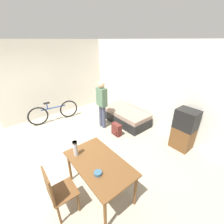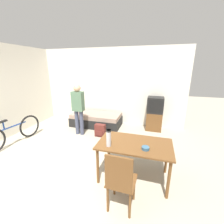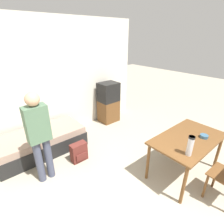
{
  "view_description": "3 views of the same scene",
  "coord_description": "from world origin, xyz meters",
  "px_view_note": "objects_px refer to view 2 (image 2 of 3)",
  "views": [
    {
      "loc": [
        3.24,
        -0.39,
        2.69
      ],
      "look_at": [
        0.56,
        1.79,
        1.01
      ],
      "focal_mm": 24.0,
      "sensor_mm": 36.0,
      "label": 1
    },
    {
      "loc": [
        1.86,
        -1.76,
        2.07
      ],
      "look_at": [
        0.79,
        1.82,
        0.93
      ],
      "focal_mm": 24.0,
      "sensor_mm": 36.0,
      "label": 2
    },
    {
      "loc": [
        -1.01,
        -0.39,
        2.31
      ],
      "look_at": [
        0.89,
        1.86,
        1.0
      ],
      "focal_mm": 28.0,
      "sensor_mm": 36.0,
      "label": 3
    }
  ],
  "objects_px": {
    "dining_table": "(135,147)",
    "thermos_flask": "(109,137)",
    "daybed": "(96,120)",
    "backpack": "(100,130)",
    "bicycle": "(13,133)",
    "person_standing": "(78,107)",
    "wooden_chair": "(120,180)",
    "mate_bowl": "(145,148)",
    "tv": "(155,114)"
  },
  "relations": [
    {
      "from": "daybed",
      "to": "dining_table",
      "type": "xyz_separation_m",
      "value": [
        1.7,
        -2.28,
        0.43
      ]
    },
    {
      "from": "daybed",
      "to": "mate_bowl",
      "type": "height_order",
      "value": "mate_bowl"
    },
    {
      "from": "wooden_chair",
      "to": "dining_table",
      "type": "bearing_deg",
      "value": 83.61
    },
    {
      "from": "tv",
      "to": "bicycle",
      "type": "xyz_separation_m",
      "value": [
        -3.66,
        -2.13,
        -0.22
      ]
    },
    {
      "from": "daybed",
      "to": "backpack",
      "type": "distance_m",
      "value": 0.91
    },
    {
      "from": "dining_table",
      "to": "backpack",
      "type": "distance_m",
      "value": 2.0
    },
    {
      "from": "bicycle",
      "to": "thermos_flask",
      "type": "bearing_deg",
      "value": -11.2
    },
    {
      "from": "tv",
      "to": "mate_bowl",
      "type": "distance_m",
      "value": 2.65
    },
    {
      "from": "mate_bowl",
      "to": "daybed",
      "type": "bearing_deg",
      "value": 127.97
    },
    {
      "from": "wooden_chair",
      "to": "backpack",
      "type": "xyz_separation_m",
      "value": [
        -1.17,
        2.25,
        -0.36
      ]
    },
    {
      "from": "wooden_chair",
      "to": "person_standing",
      "type": "bearing_deg",
      "value": 129.8
    },
    {
      "from": "wooden_chair",
      "to": "backpack",
      "type": "bearing_deg",
      "value": 117.41
    },
    {
      "from": "dining_table",
      "to": "bicycle",
      "type": "height_order",
      "value": "bicycle"
    },
    {
      "from": "thermos_flask",
      "to": "backpack",
      "type": "relative_size",
      "value": 0.79
    },
    {
      "from": "wooden_chair",
      "to": "backpack",
      "type": "distance_m",
      "value": 2.56
    },
    {
      "from": "dining_table",
      "to": "thermos_flask",
      "type": "relative_size",
      "value": 4.33
    },
    {
      "from": "bicycle",
      "to": "thermos_flask",
      "type": "xyz_separation_m",
      "value": [
        2.93,
        -0.58,
        0.56
      ]
    },
    {
      "from": "bicycle",
      "to": "person_standing",
      "type": "bearing_deg",
      "value": 37.5
    },
    {
      "from": "bicycle",
      "to": "backpack",
      "type": "distance_m",
      "value": 2.39
    },
    {
      "from": "tv",
      "to": "thermos_flask",
      "type": "relative_size",
      "value": 3.68
    },
    {
      "from": "wooden_chair",
      "to": "thermos_flask",
      "type": "xyz_separation_m",
      "value": [
        -0.34,
        0.54,
        0.36
      ]
    },
    {
      "from": "person_standing",
      "to": "backpack",
      "type": "relative_size",
      "value": 4.07
    },
    {
      "from": "tv",
      "to": "person_standing",
      "type": "bearing_deg",
      "value": -155.19
    },
    {
      "from": "bicycle",
      "to": "backpack",
      "type": "bearing_deg",
      "value": 28.4
    },
    {
      "from": "bicycle",
      "to": "person_standing",
      "type": "xyz_separation_m",
      "value": [
        1.43,
        1.1,
        0.56
      ]
    },
    {
      "from": "person_standing",
      "to": "backpack",
      "type": "xyz_separation_m",
      "value": [
        0.67,
        0.04,
        -0.72
      ]
    },
    {
      "from": "bicycle",
      "to": "backpack",
      "type": "height_order",
      "value": "bicycle"
    },
    {
      "from": "daybed",
      "to": "thermos_flask",
      "type": "height_order",
      "value": "thermos_flask"
    },
    {
      "from": "wooden_chair",
      "to": "mate_bowl",
      "type": "bearing_deg",
      "value": 64.38
    },
    {
      "from": "thermos_flask",
      "to": "bicycle",
      "type": "bearing_deg",
      "value": 168.8
    },
    {
      "from": "dining_table",
      "to": "wooden_chair",
      "type": "bearing_deg",
      "value": -96.39
    },
    {
      "from": "dining_table",
      "to": "backpack",
      "type": "xyz_separation_m",
      "value": [
        -1.25,
        1.49,
        -0.46
      ]
    },
    {
      "from": "person_standing",
      "to": "mate_bowl",
      "type": "relative_size",
      "value": 12.21
    },
    {
      "from": "dining_table",
      "to": "bicycle",
      "type": "bearing_deg",
      "value": 173.91
    },
    {
      "from": "mate_bowl",
      "to": "dining_table",
      "type": "bearing_deg",
      "value": 141.69
    },
    {
      "from": "wooden_chair",
      "to": "backpack",
      "type": "height_order",
      "value": "wooden_chair"
    },
    {
      "from": "bicycle",
      "to": "backpack",
      "type": "relative_size",
      "value": 4.5
    },
    {
      "from": "tv",
      "to": "bicycle",
      "type": "bearing_deg",
      "value": -149.83
    },
    {
      "from": "bicycle",
      "to": "mate_bowl",
      "type": "xyz_separation_m",
      "value": [
        3.56,
        -0.52,
        0.42
      ]
    },
    {
      "from": "dining_table",
      "to": "person_standing",
      "type": "bearing_deg",
      "value": 142.98
    },
    {
      "from": "daybed",
      "to": "tv",
      "type": "distance_m",
      "value": 2.04
    },
    {
      "from": "bicycle",
      "to": "thermos_flask",
      "type": "relative_size",
      "value": 5.67
    },
    {
      "from": "wooden_chair",
      "to": "thermos_flask",
      "type": "bearing_deg",
      "value": 122.42
    },
    {
      "from": "dining_table",
      "to": "person_standing",
      "type": "distance_m",
      "value": 2.43
    },
    {
      "from": "bicycle",
      "to": "thermos_flask",
      "type": "height_order",
      "value": "thermos_flask"
    },
    {
      "from": "daybed",
      "to": "mate_bowl",
      "type": "relative_size",
      "value": 13.68
    },
    {
      "from": "person_standing",
      "to": "dining_table",
      "type": "bearing_deg",
      "value": -37.02
    },
    {
      "from": "person_standing",
      "to": "thermos_flask",
      "type": "distance_m",
      "value": 2.25
    },
    {
      "from": "dining_table",
      "to": "backpack",
      "type": "relative_size",
      "value": 3.43
    },
    {
      "from": "wooden_chair",
      "to": "bicycle",
      "type": "xyz_separation_m",
      "value": [
        -3.27,
        1.12,
        -0.2
      ]
    }
  ]
}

